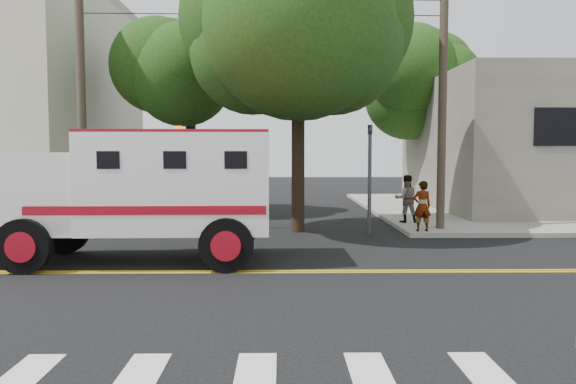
{
  "coord_description": "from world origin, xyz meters",
  "views": [
    {
      "loc": [
        0.91,
        -12.55,
        2.69
      ],
      "look_at": [
        1.11,
        3.07,
        1.6
      ],
      "focal_mm": 35.0,
      "sensor_mm": 36.0,
      "label": 1
    }
  ],
  "objects": [
    {
      "name": "traffic_signal",
      "position": [
        3.8,
        5.6,
        2.23
      ],
      "size": [
        0.15,
        0.18,
        3.6
      ],
      "color": "#3F3F42",
      "rests_on": "ground"
    },
    {
      "name": "tree_right",
      "position": [
        8.84,
        15.77,
        6.09
      ],
      "size": [
        4.8,
        4.5,
        8.2
      ],
      "color": "black",
      "rests_on": "ground"
    },
    {
      "name": "pedestrian_b",
      "position": [
        5.5,
        7.82,
        1.02
      ],
      "size": [
        0.85,
        0.67,
        1.73
      ],
      "primitive_type": "imported",
      "rotation": [
        0.0,
        0.0,
        3.15
      ],
      "color": "gray",
      "rests_on": "sidewalk_ne"
    },
    {
      "name": "ground",
      "position": [
        0.0,
        0.0,
        0.0
      ],
      "size": [
        100.0,
        100.0,
        0.0
      ],
      "primitive_type": "plane",
      "color": "black",
      "rests_on": "ground"
    },
    {
      "name": "armored_truck",
      "position": [
        -2.5,
        1.22,
        1.83
      ],
      "size": [
        7.13,
        2.99,
        3.22
      ],
      "rotation": [
        0.0,
        0.0,
        0.02
      ],
      "color": "white",
      "rests_on": "ground"
    },
    {
      "name": "sidewalk_ne",
      "position": [
        13.5,
        13.5,
        0.07
      ],
      "size": [
        17.0,
        17.0,
        0.15
      ],
      "primitive_type": "cube",
      "color": "gray",
      "rests_on": "ground"
    },
    {
      "name": "utility_pole_right",
      "position": [
        6.3,
        6.2,
        4.5
      ],
      "size": [
        0.28,
        0.28,
        9.0
      ],
      "primitive_type": "cylinder",
      "color": "#382D23",
      "rests_on": "ground"
    },
    {
      "name": "tree_main",
      "position": [
        1.94,
        6.21,
        7.2
      ],
      "size": [
        6.08,
        5.7,
        9.85
      ],
      "color": "black",
      "rests_on": "ground"
    },
    {
      "name": "palm_planter",
      "position": [
        -7.44,
        6.62,
        1.65
      ],
      "size": [
        3.52,
        2.63,
        2.36
      ],
      "color": "#1E3314",
      "rests_on": "sidewalk_nw"
    },
    {
      "name": "utility_pole_left",
      "position": [
        -5.6,
        6.0,
        4.5
      ],
      "size": [
        0.28,
        0.28,
        9.0
      ],
      "primitive_type": "cylinder",
      "color": "#382D23",
      "rests_on": "ground"
    },
    {
      "name": "pedestrian_a",
      "position": [
        5.5,
        5.5,
        0.97
      ],
      "size": [
        0.64,
        0.46,
        1.64
      ],
      "primitive_type": "imported",
      "rotation": [
        0.0,
        0.0,
        3.25
      ],
      "color": "gray",
      "rests_on": "sidewalk_ne"
    },
    {
      "name": "tree_left",
      "position": [
        -2.68,
        11.79,
        5.73
      ],
      "size": [
        4.48,
        4.2,
        7.7
      ],
      "color": "black",
      "rests_on": "ground"
    },
    {
      "name": "accessibility_sign",
      "position": [
        -6.2,
        6.17,
        1.37
      ],
      "size": [
        0.45,
        0.1,
        2.02
      ],
      "color": "#3F3F42",
      "rests_on": "ground"
    }
  ]
}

